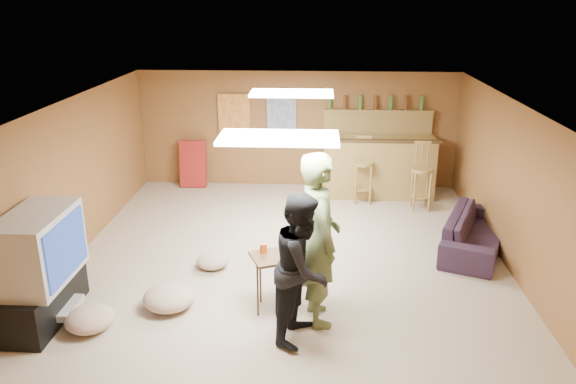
# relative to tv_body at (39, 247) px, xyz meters

# --- Properties ---
(ground) EXTENTS (7.00, 7.00, 0.00)m
(ground) POSITION_rel_tv_body_xyz_m (2.65, 1.50, -0.90)
(ground) COLOR tan
(ground) RESTS_ON ground
(ceiling) EXTENTS (6.00, 7.00, 0.02)m
(ceiling) POSITION_rel_tv_body_xyz_m (2.65, 1.50, 1.30)
(ceiling) COLOR silver
(ceiling) RESTS_ON ground
(wall_back) EXTENTS (6.00, 0.02, 2.20)m
(wall_back) POSITION_rel_tv_body_xyz_m (2.65, 5.00, 0.20)
(wall_back) COLOR brown
(wall_back) RESTS_ON ground
(wall_front) EXTENTS (6.00, 0.02, 2.20)m
(wall_front) POSITION_rel_tv_body_xyz_m (2.65, -2.00, 0.20)
(wall_front) COLOR brown
(wall_front) RESTS_ON ground
(wall_left) EXTENTS (0.02, 7.00, 2.20)m
(wall_left) POSITION_rel_tv_body_xyz_m (-0.35, 1.50, 0.20)
(wall_left) COLOR brown
(wall_left) RESTS_ON ground
(wall_right) EXTENTS (0.02, 7.00, 2.20)m
(wall_right) POSITION_rel_tv_body_xyz_m (5.65, 1.50, 0.20)
(wall_right) COLOR brown
(wall_right) RESTS_ON ground
(tv_stand) EXTENTS (0.55, 1.30, 0.50)m
(tv_stand) POSITION_rel_tv_body_xyz_m (-0.07, 0.00, -0.65)
(tv_stand) COLOR black
(tv_stand) RESTS_ON ground
(dvd_box) EXTENTS (0.35, 0.50, 0.08)m
(dvd_box) POSITION_rel_tv_body_xyz_m (0.15, 0.00, -0.75)
(dvd_box) COLOR #B2B2B7
(dvd_box) RESTS_ON tv_stand
(tv_body) EXTENTS (0.60, 1.10, 0.80)m
(tv_body) POSITION_rel_tv_body_xyz_m (0.00, 0.00, 0.00)
(tv_body) COLOR #B2B2B7
(tv_body) RESTS_ON tv_stand
(tv_screen) EXTENTS (0.02, 0.95, 0.65)m
(tv_screen) POSITION_rel_tv_body_xyz_m (0.31, 0.00, 0.00)
(tv_screen) COLOR navy
(tv_screen) RESTS_ON tv_body
(bar_counter) EXTENTS (2.00, 0.60, 1.10)m
(bar_counter) POSITION_rel_tv_body_xyz_m (4.15, 4.45, -0.35)
(bar_counter) COLOR olive
(bar_counter) RESTS_ON ground
(bar_lip) EXTENTS (2.10, 0.12, 0.05)m
(bar_lip) POSITION_rel_tv_body_xyz_m (4.15, 4.20, 0.20)
(bar_lip) COLOR #392512
(bar_lip) RESTS_ON bar_counter
(bar_shelf) EXTENTS (2.00, 0.18, 0.05)m
(bar_shelf) POSITION_rel_tv_body_xyz_m (4.15, 4.90, 0.60)
(bar_shelf) COLOR olive
(bar_shelf) RESTS_ON bar_backing
(bar_backing) EXTENTS (2.00, 0.14, 0.60)m
(bar_backing) POSITION_rel_tv_body_xyz_m (4.15, 4.92, 0.30)
(bar_backing) COLOR olive
(bar_backing) RESTS_ON bar_counter
(poster_left) EXTENTS (0.60, 0.03, 0.85)m
(poster_left) POSITION_rel_tv_body_xyz_m (1.45, 4.96, 0.45)
(poster_left) COLOR #BF3F26
(poster_left) RESTS_ON wall_back
(poster_right) EXTENTS (0.55, 0.03, 0.80)m
(poster_right) POSITION_rel_tv_body_xyz_m (2.35, 4.96, 0.45)
(poster_right) COLOR #334C99
(poster_right) RESTS_ON wall_back
(folding_chair_stack) EXTENTS (0.50, 0.26, 0.91)m
(folding_chair_stack) POSITION_rel_tv_body_xyz_m (0.65, 4.80, -0.45)
(folding_chair_stack) COLOR maroon
(folding_chair_stack) RESTS_ON ground
(ceiling_panel_front) EXTENTS (1.20, 0.60, 0.04)m
(ceiling_panel_front) POSITION_rel_tv_body_xyz_m (2.65, 0.00, 1.27)
(ceiling_panel_front) COLOR white
(ceiling_panel_front) RESTS_ON ceiling
(ceiling_panel_back) EXTENTS (1.20, 0.60, 0.04)m
(ceiling_panel_back) POSITION_rel_tv_body_xyz_m (2.65, 2.70, 1.27)
(ceiling_panel_back) COLOR white
(ceiling_panel_back) RESTS_ON ceiling
(person_olive) EXTENTS (0.64, 0.82, 1.98)m
(person_olive) POSITION_rel_tv_body_xyz_m (3.07, 0.18, 0.09)
(person_olive) COLOR #566339
(person_olive) RESTS_ON ground
(person_black) EXTENTS (0.84, 0.95, 1.64)m
(person_black) POSITION_rel_tv_body_xyz_m (2.91, -0.16, -0.08)
(person_black) COLOR black
(person_black) RESTS_ON ground
(sofa) EXTENTS (1.38, 2.00, 0.54)m
(sofa) POSITION_rel_tv_body_xyz_m (5.35, 2.17, -0.63)
(sofa) COLOR black
(sofa) RESTS_ON ground
(tray_table) EXTENTS (0.67, 0.61, 0.70)m
(tray_table) POSITION_rel_tv_body_xyz_m (2.58, 0.35, -0.55)
(tray_table) COLOR #392512
(tray_table) RESTS_ON ground
(cup_red_near) EXTENTS (0.09, 0.09, 0.11)m
(cup_red_near) POSITION_rel_tv_body_xyz_m (2.43, 0.42, -0.14)
(cup_red_near) COLOR red
(cup_red_near) RESTS_ON tray_table
(cup_red_far) EXTENTS (0.09, 0.09, 0.11)m
(cup_red_far) POSITION_rel_tv_body_xyz_m (2.68, 0.26, -0.15)
(cup_red_far) COLOR red
(cup_red_far) RESTS_ON tray_table
(cup_blue) EXTENTS (0.09, 0.09, 0.11)m
(cup_blue) POSITION_rel_tv_body_xyz_m (2.72, 0.48, -0.15)
(cup_blue) COLOR navy
(cup_blue) RESTS_ON tray_table
(bar_stool_left) EXTENTS (0.47, 0.47, 1.21)m
(bar_stool_left) POSITION_rel_tv_body_xyz_m (3.85, 4.09, -0.29)
(bar_stool_left) COLOR olive
(bar_stool_left) RESTS_ON ground
(bar_stool_right) EXTENTS (0.44, 0.44, 1.10)m
(bar_stool_right) POSITION_rel_tv_body_xyz_m (4.82, 3.76, -0.35)
(bar_stool_right) COLOR olive
(bar_stool_right) RESTS_ON ground
(cushion_near_tv) EXTENTS (0.76, 0.76, 0.28)m
(cushion_near_tv) POSITION_rel_tv_body_xyz_m (1.32, 0.32, -0.76)
(cushion_near_tv) COLOR tan
(cushion_near_tv) RESTS_ON ground
(cushion_mid) EXTENTS (0.50, 0.50, 0.20)m
(cushion_mid) POSITION_rel_tv_body_xyz_m (1.64, 1.38, -0.80)
(cushion_mid) COLOR tan
(cushion_mid) RESTS_ON ground
(cushion_far) EXTENTS (0.71, 0.71, 0.24)m
(cushion_far) POSITION_rel_tv_body_xyz_m (0.55, -0.17, -0.78)
(cushion_far) COLOR tan
(cushion_far) RESTS_ON ground
(bottle_row) EXTENTS (1.76, 0.08, 0.26)m
(bottle_row) POSITION_rel_tv_body_xyz_m (4.09, 4.88, 0.75)
(bottle_row) COLOR #3F7233
(bottle_row) RESTS_ON bar_shelf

